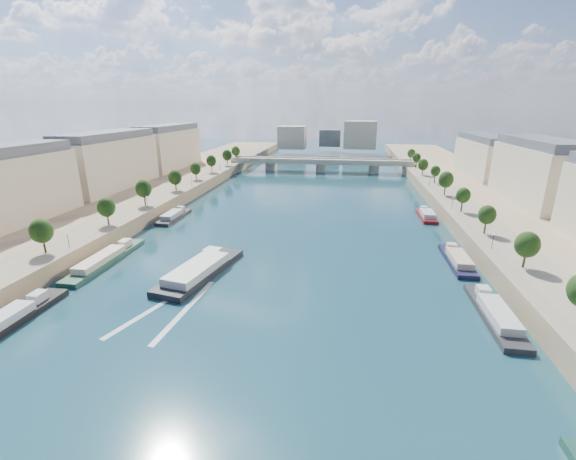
% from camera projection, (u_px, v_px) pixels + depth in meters
% --- Properties ---
extents(ground, '(700.00, 700.00, 0.00)m').
position_uv_depth(ground, '(292.00, 238.00, 119.25)').
color(ground, '#0D2A39').
rests_on(ground, ground).
extents(quay_left, '(44.00, 520.00, 5.00)m').
position_uv_depth(quay_left, '(80.00, 221.00, 128.86)').
color(quay_left, '#9E8460').
rests_on(quay_left, ground).
extents(quay_right, '(44.00, 520.00, 5.00)m').
position_uv_depth(quay_right, '(545.00, 243.00, 108.09)').
color(quay_right, '#9E8460').
rests_on(quay_right, ground).
extents(pave_left, '(14.00, 520.00, 0.10)m').
position_uv_depth(pave_left, '(120.00, 215.00, 125.90)').
color(pave_left, gray).
rests_on(pave_left, quay_left).
extents(pave_right, '(14.00, 520.00, 0.10)m').
position_uv_depth(pave_right, '(490.00, 232.00, 109.47)').
color(pave_right, gray).
rests_on(pave_right, quay_right).
extents(trees_left, '(4.80, 268.80, 8.26)m').
position_uv_depth(trees_left, '(127.00, 198.00, 125.82)').
color(trees_left, '#382B1E').
rests_on(trees_left, ground).
extents(trees_right, '(4.80, 268.80, 8.26)m').
position_uv_depth(trees_right, '(475.00, 204.00, 117.47)').
color(trees_right, '#382B1E').
rests_on(trees_right, ground).
extents(lamps_left, '(0.36, 200.36, 4.28)m').
position_uv_depth(lamps_left, '(114.00, 216.00, 115.01)').
color(lamps_left, black).
rests_on(lamps_left, ground).
extents(lamps_right, '(0.36, 200.36, 4.28)m').
position_uv_depth(lamps_right, '(470.00, 217.00, 113.97)').
color(lamps_right, black).
rests_on(lamps_right, ground).
extents(buildings_left, '(16.00, 226.00, 23.20)m').
position_uv_depth(buildings_left, '(62.00, 172.00, 137.69)').
color(buildings_left, beige).
rests_on(buildings_left, ground).
extents(skyline, '(79.00, 42.00, 22.00)m').
position_uv_depth(skyline, '(333.00, 136.00, 320.57)').
color(skyline, beige).
rests_on(skyline, ground).
extents(bridge, '(112.00, 12.00, 8.15)m').
position_uv_depth(bridge, '(321.00, 163.00, 237.02)').
color(bridge, '#C1B79E').
rests_on(bridge, ground).
extents(tour_barge, '(13.86, 30.40, 3.98)m').
position_uv_depth(tour_barge, '(200.00, 270.00, 93.47)').
color(tour_barge, black).
rests_on(tour_barge, ground).
extents(wake, '(12.53, 26.02, 0.04)m').
position_uv_depth(wake, '(171.00, 308.00, 78.25)').
color(wake, silver).
rests_on(wake, ground).
extents(moored_barges_left, '(5.00, 125.88, 3.60)m').
position_uv_depth(moored_barges_left, '(69.00, 283.00, 87.41)').
color(moored_barges_left, maroon).
rests_on(moored_barges_left, ground).
extents(moored_barges_right, '(5.00, 161.58, 3.60)m').
position_uv_depth(moored_barges_right, '(509.00, 335.00, 67.79)').
color(moored_barges_right, black).
rests_on(moored_barges_right, ground).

